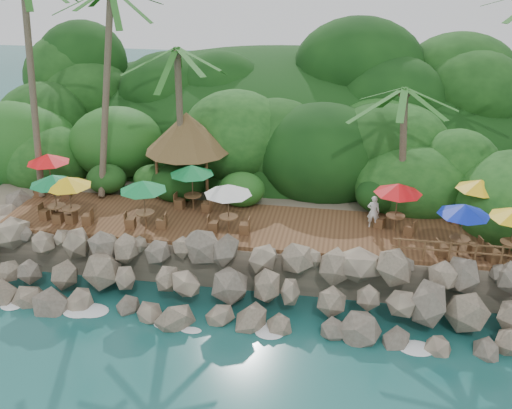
# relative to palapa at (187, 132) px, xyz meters

# --- Properties ---
(ground) EXTENTS (140.00, 140.00, 0.00)m
(ground) POSITION_rel_palapa_xyz_m (4.50, -9.77, -5.79)
(ground) COLOR #19514F
(ground) RESTS_ON ground
(land_base) EXTENTS (32.00, 25.20, 2.10)m
(land_base) POSITION_rel_palapa_xyz_m (4.50, 6.23, -4.74)
(land_base) COLOR gray
(land_base) RESTS_ON ground
(jungle_hill) EXTENTS (44.80, 28.00, 15.40)m
(jungle_hill) POSITION_rel_palapa_xyz_m (4.50, 13.73, -5.79)
(jungle_hill) COLOR #143811
(jungle_hill) RESTS_ON ground
(seawall) EXTENTS (29.00, 4.00, 2.30)m
(seawall) POSITION_rel_palapa_xyz_m (4.50, -7.77, -4.64)
(seawall) COLOR gray
(seawall) RESTS_ON ground
(terrace) EXTENTS (26.00, 5.00, 0.20)m
(terrace) POSITION_rel_palapa_xyz_m (4.50, -3.77, -3.59)
(terrace) COLOR brown
(terrace) RESTS_ON land_base
(jungle_foliage) EXTENTS (44.00, 16.00, 12.00)m
(jungle_foliage) POSITION_rel_palapa_xyz_m (4.50, 5.23, -5.79)
(jungle_foliage) COLOR #143811
(jungle_foliage) RESTS_ON ground
(foam_line) EXTENTS (25.20, 0.80, 0.06)m
(foam_line) POSITION_rel_palapa_xyz_m (4.50, -9.47, -5.76)
(foam_line) COLOR white
(foam_line) RESTS_ON ground
(palms) EXTENTS (32.80, 6.97, 13.22)m
(palms) POSITION_rel_palapa_xyz_m (5.88, -0.89, 6.09)
(palms) COLOR brown
(palms) RESTS_ON ground
(palapa) EXTENTS (4.77, 4.77, 4.60)m
(palapa) POSITION_rel_palapa_xyz_m (0.00, 0.00, 0.00)
(palapa) COLOR brown
(palapa) RESTS_ON ground
(dining_clusters) EXTENTS (25.93, 5.53, 2.53)m
(dining_clusters) POSITION_rel_palapa_xyz_m (4.30, -4.12, -1.39)
(dining_clusters) COLOR brown
(dining_clusters) RESTS_ON terrace
(railing) EXTENTS (7.20, 0.10, 1.00)m
(railing) POSITION_rel_palapa_xyz_m (14.71, -6.12, -2.88)
(railing) COLOR brown
(railing) RESTS_ON terrace
(waiter) EXTENTS (0.63, 0.43, 1.69)m
(waiter) POSITION_rel_palapa_xyz_m (10.28, -3.09, -2.65)
(waiter) COLOR white
(waiter) RESTS_ON terrace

